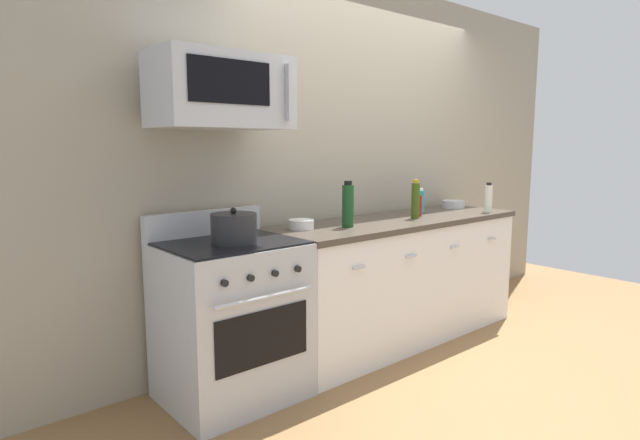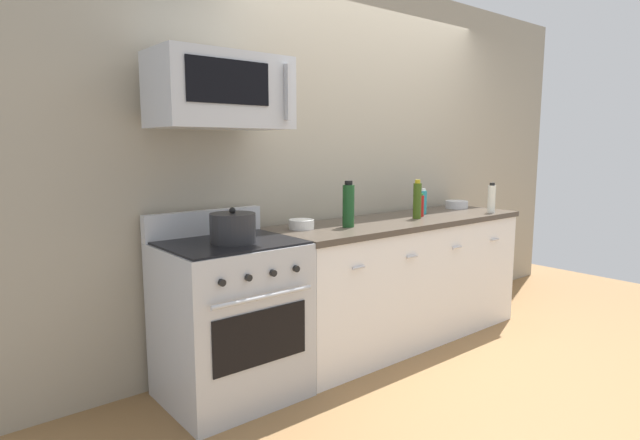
# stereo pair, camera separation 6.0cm
# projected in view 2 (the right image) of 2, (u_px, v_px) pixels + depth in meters

# --- Properties ---
(ground_plane) EXTENTS (6.28, 6.28, 0.00)m
(ground_plane) POSITION_uv_depth(u_px,v_px,m) (399.00, 337.00, 3.97)
(ground_plane) COLOR olive
(back_wall) EXTENTS (5.24, 0.10, 2.70)m
(back_wall) POSITION_uv_depth(u_px,v_px,m) (363.00, 159.00, 4.09)
(back_wall) COLOR #9E937F
(back_wall) RESTS_ON ground_plane
(counter_unit) EXTENTS (2.15, 0.66, 0.92)m
(counter_unit) POSITION_uv_depth(u_px,v_px,m) (400.00, 279.00, 3.90)
(counter_unit) COLOR white
(counter_unit) RESTS_ON ground_plane
(range_oven) EXTENTS (0.76, 0.69, 1.07)m
(range_oven) POSITION_uv_depth(u_px,v_px,m) (230.00, 318.00, 2.99)
(range_oven) COLOR #B7BABF
(range_oven) RESTS_ON ground_plane
(microwave) EXTENTS (0.74, 0.44, 0.40)m
(microwave) POSITION_uv_depth(u_px,v_px,m) (220.00, 92.00, 2.84)
(microwave) COLOR #B7BABF
(bottle_vinegar_white) EXTENTS (0.06, 0.06, 0.24)m
(bottle_vinegar_white) POSITION_uv_depth(u_px,v_px,m) (492.00, 199.00, 4.16)
(bottle_vinegar_white) COLOR silver
(bottle_vinegar_white) RESTS_ON countertop_slab
(bottle_wine_green) EXTENTS (0.08, 0.08, 0.31)m
(bottle_wine_green) POSITION_uv_depth(u_px,v_px,m) (348.00, 205.00, 3.43)
(bottle_wine_green) COLOR #19471E
(bottle_wine_green) RESTS_ON countertop_slab
(bottle_dish_soap) EXTENTS (0.07, 0.07, 0.20)m
(bottle_dish_soap) POSITION_uv_depth(u_px,v_px,m) (422.00, 202.00, 4.09)
(bottle_dish_soap) COLOR teal
(bottle_dish_soap) RESTS_ON countertop_slab
(bottle_olive_oil) EXTENTS (0.06, 0.06, 0.29)m
(bottle_olive_oil) POSITION_uv_depth(u_px,v_px,m) (417.00, 200.00, 3.83)
(bottle_olive_oil) COLOR #385114
(bottle_olive_oil) RESTS_ON countertop_slab
(bottle_hot_sauce_red) EXTENTS (0.05, 0.05, 0.18)m
(bottle_hot_sauce_red) POSITION_uv_depth(u_px,v_px,m) (421.00, 206.00, 3.94)
(bottle_hot_sauce_red) COLOR #B21914
(bottle_hot_sauce_red) RESTS_ON countertop_slab
(bowl_white_ceramic) EXTENTS (0.17, 0.17, 0.06)m
(bowl_white_ceramic) POSITION_uv_depth(u_px,v_px,m) (302.00, 224.00, 3.37)
(bowl_white_ceramic) COLOR white
(bowl_white_ceramic) RESTS_ON countertop_slab
(bowl_steel_prep) EXTENTS (0.19, 0.19, 0.06)m
(bowl_steel_prep) POSITION_uv_depth(u_px,v_px,m) (457.00, 204.00, 4.47)
(bowl_steel_prep) COLOR #B2B5BA
(bowl_steel_prep) RESTS_ON countertop_slab
(stockpot) EXTENTS (0.25, 0.25, 0.20)m
(stockpot) POSITION_uv_depth(u_px,v_px,m) (233.00, 228.00, 2.87)
(stockpot) COLOR #262628
(stockpot) RESTS_ON range_oven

